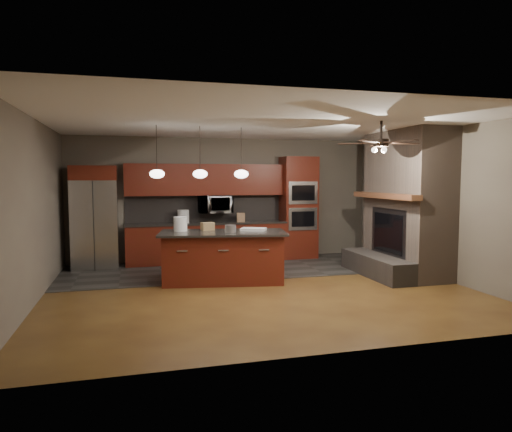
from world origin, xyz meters
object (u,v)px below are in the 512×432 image
object	(u,v)px
oven_tower	(298,208)
kitchen_island	(223,257)
white_bucket	(180,224)
paint_can	(231,229)
cardboard_box	(208,226)
microwave	(215,204)
counter_box	(241,217)
counter_bucket	(183,216)
refrigerator	(95,217)
paint_tray	(253,229)

from	to	relation	value
oven_tower	kitchen_island	distance (m)	3.08
white_bucket	paint_can	bearing A→B (deg)	-25.93
white_bucket	cardboard_box	size ratio (longest dim) A/B	1.17
white_bucket	microwave	bearing A→B (deg)	61.94
oven_tower	kitchen_island	size ratio (longest dim) A/B	0.99
oven_tower	counter_box	distance (m)	1.42
white_bucket	counter_bucket	distance (m)	1.77
refrigerator	cardboard_box	bearing A→B (deg)	-37.85
white_bucket	paint_tray	size ratio (longest dim) A/B	0.59
oven_tower	refrigerator	bearing A→B (deg)	-179.07
kitchen_island	counter_box	size ratio (longest dim) A/B	12.33
paint_can	cardboard_box	size ratio (longest dim) A/B	0.89
microwave	refrigerator	xyz separation A→B (m)	(-2.57, -0.13, -0.23)
oven_tower	cardboard_box	size ratio (longest dim) A/B	10.61
kitchen_island	microwave	bearing A→B (deg)	93.81
counter_bucket	counter_box	size ratio (longest dim) A/B	1.47
microwave	counter_bucket	xyz separation A→B (m)	(-0.73, -0.05, -0.26)
oven_tower	refrigerator	size ratio (longest dim) A/B	1.11
kitchen_island	counter_bucket	size ratio (longest dim) A/B	8.41
counter_box	kitchen_island	bearing A→B (deg)	-104.42
refrigerator	white_bucket	size ratio (longest dim) A/B	8.12
oven_tower	cardboard_box	world-z (taller)	oven_tower
paint_can	counter_bucket	xyz separation A→B (m)	(-0.61, 2.17, 0.06)
refrigerator	kitchen_island	bearing A→B (deg)	-39.93
paint_can	counter_bucket	size ratio (longest dim) A/B	0.69
refrigerator	counter_bucket	xyz separation A→B (m)	(1.84, 0.08, -0.03)
paint_can	counter_bucket	bearing A→B (deg)	105.74
microwave	refrigerator	world-z (taller)	refrigerator
oven_tower	counter_bucket	size ratio (longest dim) A/B	8.30
oven_tower	counter_bucket	world-z (taller)	oven_tower
counter_bucket	counter_box	xyz separation A→B (m)	(1.29, -0.05, -0.05)
oven_tower	refrigerator	world-z (taller)	oven_tower
paint_tray	cardboard_box	distance (m)	0.86
white_bucket	counter_box	bearing A→B (deg)	48.11
kitchen_island	paint_can	world-z (taller)	paint_can
white_bucket	counter_bucket	xyz separation A→B (m)	(0.24, 1.76, -0.01)
white_bucket	counter_box	xyz separation A→B (m)	(1.53, 1.71, -0.05)
microwave	white_bucket	size ratio (longest dim) A/B	2.78
oven_tower	microwave	world-z (taller)	oven_tower
refrigerator	paint_tray	bearing A→B (deg)	-33.08
refrigerator	white_bucket	xyz separation A→B (m)	(1.60, -1.67, -0.02)
kitchen_island	cardboard_box	size ratio (longest dim) A/B	10.74
paint_tray	white_bucket	bearing A→B (deg)	-163.70
paint_can	paint_tray	world-z (taller)	paint_can
paint_tray	microwave	bearing A→B (deg)	126.18
microwave	paint_can	world-z (taller)	microwave
counter_bucket	counter_box	world-z (taller)	counter_bucket
paint_tray	kitchen_island	bearing A→B (deg)	-148.63
paint_tray	counter_box	xyz separation A→B (m)	(0.21, 1.94, 0.06)
kitchen_island	paint_can	xyz separation A→B (m)	(0.11, -0.13, 0.52)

